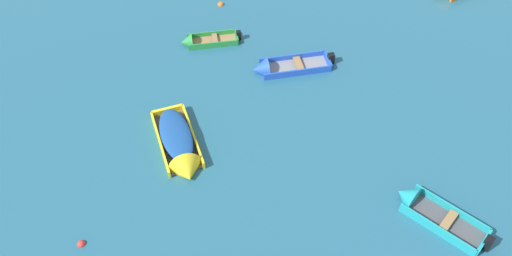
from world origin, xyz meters
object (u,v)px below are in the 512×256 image
rowboat_blue_center (276,68)px  mooring_buoy_midfield (81,244)px  rowboat_yellow_near_left (180,150)px  mooring_buoy_outer_edge (221,5)px  rowboat_green_far_left (200,41)px  rowboat_turquoise_midfield_right (425,208)px

rowboat_blue_center → mooring_buoy_midfield: 12.16m
rowboat_yellow_near_left → mooring_buoy_midfield: (-2.63, -4.70, -0.31)m
rowboat_blue_center → rowboat_yellow_near_left: size_ratio=0.96×
rowboat_yellow_near_left → mooring_buoy_outer_edge: (-0.43, 10.91, -0.31)m
rowboat_green_far_left → rowboat_turquoise_midfield_right: (10.86, -8.72, 0.05)m
rowboat_green_far_left → rowboat_blue_center: (4.18, -1.48, 0.02)m
mooring_buoy_outer_edge → rowboat_green_far_left: bearing=-96.7°
rowboat_yellow_near_left → mooring_buoy_midfield: 5.39m
rowboat_blue_center → mooring_buoy_midfield: size_ratio=13.31×
rowboat_turquoise_midfield_right → mooring_buoy_outer_edge: rowboat_turquoise_midfield_right is taller
rowboat_blue_center → mooring_buoy_midfield: (-5.97, -10.59, -0.17)m
rowboat_green_far_left → rowboat_turquoise_midfield_right: rowboat_turquoise_midfield_right is taller
rowboat_yellow_near_left → mooring_buoy_outer_edge: rowboat_yellow_near_left is taller
rowboat_blue_center → rowboat_yellow_near_left: bearing=-119.5°
rowboat_green_far_left → mooring_buoy_outer_edge: bearing=83.3°
rowboat_green_far_left → rowboat_blue_center: size_ratio=0.76×
mooring_buoy_midfield → mooring_buoy_outer_edge: mooring_buoy_outer_edge is taller
rowboat_blue_center → mooring_buoy_outer_edge: size_ratio=11.74×
rowboat_turquoise_midfield_right → mooring_buoy_outer_edge: 16.11m
rowboat_green_far_left → rowboat_yellow_near_left: size_ratio=0.73×
rowboat_green_far_left → mooring_buoy_outer_edge: (0.42, 3.54, -0.16)m
rowboat_green_far_left → mooring_buoy_midfield: bearing=-98.4°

